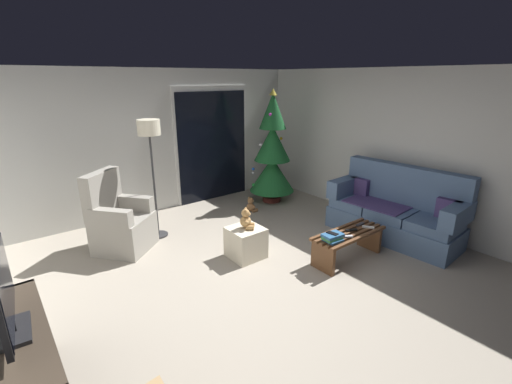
{
  "coord_description": "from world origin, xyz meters",
  "views": [
    {
      "loc": [
        -2.42,
        -2.9,
        2.35
      ],
      "look_at": [
        0.4,
        0.7,
        0.85
      ],
      "focal_mm": 24.66,
      "sensor_mm": 36.0,
      "label": 1
    }
  ],
  "objects_px": {
    "cell_phone": "(332,233)",
    "teddy_bear_honey": "(246,220)",
    "coffee_table": "(348,241)",
    "ottoman": "(246,242)",
    "media_shelf": "(21,384)",
    "christmas_tree": "(272,154)",
    "remote_black": "(351,230)",
    "floor_lamp": "(150,139)",
    "couch": "(395,212)",
    "remote_graphite": "(360,224)",
    "remote_white": "(368,227)",
    "teddy_bear_chestnut_by_tree": "(251,206)",
    "remote_silver": "(347,237)",
    "armchair": "(120,223)",
    "television": "(4,293)",
    "book_stack": "(333,237)"
  },
  "relations": [
    {
      "from": "floor_lamp",
      "to": "teddy_bear_chestnut_by_tree",
      "type": "relative_size",
      "value": 6.25
    },
    {
      "from": "cell_phone",
      "to": "media_shelf",
      "type": "distance_m",
      "value": 3.33
    },
    {
      "from": "remote_graphite",
      "to": "teddy_bear_chestnut_by_tree",
      "type": "distance_m",
      "value": 2.18
    },
    {
      "from": "floor_lamp",
      "to": "remote_silver",
      "type": "bearing_deg",
      "value": -56.81
    },
    {
      "from": "remote_silver",
      "to": "remote_graphite",
      "type": "xyz_separation_m",
      "value": [
        0.47,
        0.14,
        0.0
      ]
    },
    {
      "from": "media_shelf",
      "to": "christmas_tree",
      "type": "bearing_deg",
      "value": 29.68
    },
    {
      "from": "armchair",
      "to": "teddy_bear_chestnut_by_tree",
      "type": "relative_size",
      "value": 3.96
    },
    {
      "from": "cell_phone",
      "to": "teddy_bear_honey",
      "type": "distance_m",
      "value": 1.13
    },
    {
      "from": "christmas_tree",
      "to": "remote_black",
      "type": "bearing_deg",
      "value": -105.55
    },
    {
      "from": "book_stack",
      "to": "teddy_bear_honey",
      "type": "bearing_deg",
      "value": 124.79
    },
    {
      "from": "remote_silver",
      "to": "floor_lamp",
      "type": "height_order",
      "value": "floor_lamp"
    },
    {
      "from": "television",
      "to": "teddy_bear_chestnut_by_tree",
      "type": "height_order",
      "value": "television"
    },
    {
      "from": "remote_graphite",
      "to": "floor_lamp",
      "type": "height_order",
      "value": "floor_lamp"
    },
    {
      "from": "remote_white",
      "to": "couch",
      "type": "bearing_deg",
      "value": 150.83
    },
    {
      "from": "remote_silver",
      "to": "couch",
      "type": "bearing_deg",
      "value": 127.51
    },
    {
      "from": "television",
      "to": "remote_silver",
      "type": "bearing_deg",
      "value": -0.61
    },
    {
      "from": "remote_silver",
      "to": "media_shelf",
      "type": "bearing_deg",
      "value": -57.13
    },
    {
      "from": "remote_white",
      "to": "remote_graphite",
      "type": "bearing_deg",
      "value": -124.62
    },
    {
      "from": "coffee_table",
      "to": "christmas_tree",
      "type": "bearing_deg",
      "value": 73.24
    },
    {
      "from": "couch",
      "to": "remote_graphite",
      "type": "xyz_separation_m",
      "value": [
        -0.84,
        0.02,
        0.01
      ]
    },
    {
      "from": "cell_phone",
      "to": "media_shelf",
      "type": "xyz_separation_m",
      "value": [
        -3.33,
        -0.08,
        -0.16
      ]
    },
    {
      "from": "floor_lamp",
      "to": "ottoman",
      "type": "distance_m",
      "value": 2.01
    },
    {
      "from": "cell_phone",
      "to": "teddy_bear_chestnut_by_tree",
      "type": "height_order",
      "value": "cell_phone"
    },
    {
      "from": "ottoman",
      "to": "remote_black",
      "type": "bearing_deg",
      "value": -39.39
    },
    {
      "from": "television",
      "to": "media_shelf",
      "type": "bearing_deg",
      "value": -120.96
    },
    {
      "from": "television",
      "to": "ottoman",
      "type": "xyz_separation_m",
      "value": [
        2.63,
        0.95,
        -0.81
      ]
    },
    {
      "from": "couch",
      "to": "remote_graphite",
      "type": "height_order",
      "value": "couch"
    },
    {
      "from": "couch",
      "to": "armchair",
      "type": "bearing_deg",
      "value": 147.9
    },
    {
      "from": "remote_graphite",
      "to": "christmas_tree",
      "type": "xyz_separation_m",
      "value": [
        0.42,
        2.37,
        0.54
      ]
    },
    {
      "from": "coffee_table",
      "to": "ottoman",
      "type": "relative_size",
      "value": 2.5
    },
    {
      "from": "christmas_tree",
      "to": "teddy_bear_chestnut_by_tree",
      "type": "xyz_separation_m",
      "value": [
        -0.69,
        -0.23,
        -0.83
      ]
    },
    {
      "from": "ottoman",
      "to": "teddy_bear_chestnut_by_tree",
      "type": "bearing_deg",
      "value": 50.25
    },
    {
      "from": "coffee_table",
      "to": "teddy_bear_honey",
      "type": "distance_m",
      "value": 1.39
    },
    {
      "from": "teddy_bear_chestnut_by_tree",
      "to": "remote_white",
      "type": "bearing_deg",
      "value": -83.1
    },
    {
      "from": "remote_graphite",
      "to": "ottoman",
      "type": "relative_size",
      "value": 0.35
    },
    {
      "from": "remote_silver",
      "to": "armchair",
      "type": "distance_m",
      "value": 3.11
    },
    {
      "from": "couch",
      "to": "cell_phone",
      "type": "bearing_deg",
      "value": -177.95
    },
    {
      "from": "cell_phone",
      "to": "coffee_table",
      "type": "bearing_deg",
      "value": -3.87
    },
    {
      "from": "teddy_bear_honey",
      "to": "armchair",
      "type": "bearing_deg",
      "value": 134.33
    },
    {
      "from": "media_shelf",
      "to": "ottoman",
      "type": "xyz_separation_m",
      "value": [
        2.66,
        1.0,
        -0.13
      ]
    },
    {
      "from": "cell_phone",
      "to": "armchair",
      "type": "height_order",
      "value": "armchair"
    },
    {
      "from": "armchair",
      "to": "teddy_bear_chestnut_by_tree",
      "type": "height_order",
      "value": "armchair"
    },
    {
      "from": "remote_white",
      "to": "floor_lamp",
      "type": "bearing_deg",
      "value": -85.75
    },
    {
      "from": "remote_black",
      "to": "media_shelf",
      "type": "height_order",
      "value": "media_shelf"
    },
    {
      "from": "remote_black",
      "to": "cell_phone",
      "type": "relative_size",
      "value": 1.08
    },
    {
      "from": "remote_silver",
      "to": "remote_white",
      "type": "bearing_deg",
      "value": 123.55
    },
    {
      "from": "coffee_table",
      "to": "remote_graphite",
      "type": "xyz_separation_m",
      "value": [
        0.31,
        0.05,
        0.14
      ]
    },
    {
      "from": "coffee_table",
      "to": "remote_silver",
      "type": "bearing_deg",
      "value": -151.12
    },
    {
      "from": "remote_black",
      "to": "teddy_bear_chestnut_by_tree",
      "type": "height_order",
      "value": "remote_black"
    },
    {
      "from": "cell_phone",
      "to": "media_shelf",
      "type": "relative_size",
      "value": 0.1
    }
  ]
}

